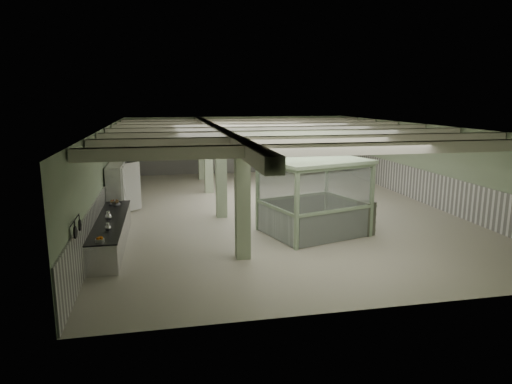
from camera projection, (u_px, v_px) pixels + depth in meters
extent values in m
plane|color=beige|center=(275.00, 208.00, 20.12)|extent=(20.00, 20.00, 0.00)
cube|color=white|center=(276.00, 126.00, 19.40)|extent=(14.00, 20.00, 0.02)
cube|color=#A2BA95|center=(238.00, 145.00, 29.35)|extent=(14.00, 0.02, 3.60)
cube|color=#A2BA95|center=(384.00, 233.00, 10.17)|extent=(14.00, 0.02, 3.60)
cube|color=#A2BA95|center=(107.00, 173.00, 18.38)|extent=(0.02, 20.00, 3.60)
cube|color=#A2BA95|center=(422.00, 163.00, 21.14)|extent=(0.02, 20.00, 3.60)
cube|color=white|center=(109.00, 198.00, 18.60)|extent=(0.05, 19.90, 1.50)
cube|color=white|center=(420.00, 185.00, 21.35)|extent=(0.05, 19.90, 1.50)
cube|color=white|center=(238.00, 161.00, 29.54)|extent=(13.90, 0.05, 1.50)
cube|color=white|center=(217.00, 132.00, 18.95)|extent=(0.45, 19.90, 0.40)
cube|color=white|center=(343.00, 149.00, 12.24)|extent=(13.90, 0.35, 0.32)
cube|color=white|center=(313.00, 141.00, 14.64)|extent=(13.90, 0.35, 0.32)
cube|color=white|center=(292.00, 135.00, 17.03)|extent=(13.90, 0.35, 0.32)
cube|color=white|center=(276.00, 130.00, 19.43)|extent=(13.90, 0.35, 0.32)
cube|color=white|center=(263.00, 127.00, 21.83)|extent=(13.90, 0.35, 0.32)
cube|color=white|center=(253.00, 124.00, 24.23)|extent=(13.90, 0.35, 0.32)
cube|color=white|center=(245.00, 121.00, 26.63)|extent=(13.90, 0.35, 0.32)
cube|color=#A8BA96|center=(243.00, 200.00, 13.51)|extent=(0.42, 0.42, 3.60)
cube|color=#A8BA96|center=(221.00, 173.00, 18.31)|extent=(0.42, 0.42, 3.60)
cube|color=#A8BA96|center=(208.00, 158.00, 23.11)|extent=(0.42, 0.42, 3.60)
cube|color=#A8BA96|center=(202.00, 149.00, 26.94)|extent=(0.42, 0.42, 3.60)
cylinder|color=black|center=(75.00, 220.00, 11.09)|extent=(0.02, 1.20, 0.02)
cone|color=#2F3F31|center=(328.00, 152.00, 14.81)|extent=(0.44, 0.44, 0.22)
cone|color=#2F3F31|center=(284.00, 138.00, 20.09)|extent=(0.44, 0.44, 0.22)
cone|color=#2F3F31|center=(260.00, 130.00, 24.88)|extent=(0.44, 0.44, 0.22)
cube|color=silver|center=(111.00, 233.00, 14.89)|extent=(0.92, 5.47, 0.88)
cube|color=black|center=(110.00, 220.00, 14.80)|extent=(0.96, 5.51, 0.04)
cylinder|color=#B2B2B7|center=(100.00, 241.00, 12.43)|extent=(0.29, 0.29, 0.09)
cylinder|color=black|center=(75.00, 232.00, 10.83)|extent=(0.04, 0.30, 0.30)
cylinder|color=black|center=(80.00, 225.00, 11.45)|extent=(0.04, 0.28, 0.28)
cube|color=silver|center=(117.00, 191.00, 18.40)|extent=(0.58, 2.33, 2.14)
cube|color=silver|center=(124.00, 194.00, 17.96)|extent=(0.06, 0.88, 2.04)
cube|color=silver|center=(129.00, 188.00, 19.10)|extent=(0.66, 0.66, 2.04)
cube|color=silver|center=(125.00, 194.00, 17.96)|extent=(0.02, 0.05, 0.30)
cube|color=silver|center=(127.00, 188.00, 18.99)|extent=(0.02, 0.05, 0.30)
cube|color=#98B38F|center=(297.00, 211.00, 14.32)|extent=(0.15, 0.15, 2.57)
cube|color=#98B38F|center=(258.00, 196.00, 16.54)|extent=(0.15, 0.15, 2.57)
cube|color=#98B38F|center=(372.00, 201.00, 15.75)|extent=(0.15, 0.15, 2.57)
cube|color=#98B38F|center=(326.00, 188.00, 17.97)|extent=(0.15, 0.15, 2.57)
cube|color=#98B38F|center=(314.00, 160.00, 15.88)|extent=(4.01, 3.66, 0.12)
cube|color=white|center=(335.00, 227.00, 15.19)|extent=(2.78, 0.88, 1.05)
cube|color=silver|center=(336.00, 191.00, 14.94)|extent=(2.78, 0.88, 1.22)
cube|color=white|center=(293.00, 210.00, 17.41)|extent=(2.78, 0.88, 1.05)
cube|color=silver|center=(294.00, 179.00, 17.16)|extent=(2.78, 0.88, 1.22)
cube|color=white|center=(276.00, 224.00, 15.58)|extent=(0.74, 2.29, 1.05)
cube|color=silver|center=(276.00, 188.00, 15.33)|extent=(0.74, 2.29, 1.22)
cube|color=white|center=(347.00, 213.00, 17.01)|extent=(0.74, 2.29, 1.05)
cube|color=silver|center=(348.00, 181.00, 16.76)|extent=(0.74, 2.29, 1.22)
cube|color=#5B6050|center=(366.00, 218.00, 16.12)|extent=(0.57, 0.66, 1.19)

